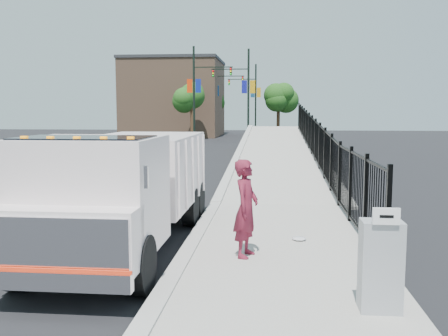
{
  "coord_description": "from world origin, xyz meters",
  "views": [
    {
      "loc": [
        1.6,
        -10.34,
        2.85
      ],
      "look_at": [
        0.43,
        2.0,
        1.4
      ],
      "focal_mm": 40.0,
      "sensor_mm": 36.0,
      "label": 1
    }
  ],
  "objects": [
    {
      "name": "ground",
      "position": [
        0.0,
        0.0,
        0.0
      ],
      "size": [
        120.0,
        120.0,
        0.0
      ],
      "primitive_type": "plane",
      "color": "black",
      "rests_on": "ground"
    },
    {
      "name": "sidewalk",
      "position": [
        1.93,
        -2.0,
        0.06
      ],
      "size": [
        3.55,
        12.0,
        0.12
      ],
      "primitive_type": "cube",
      "color": "#9E998E",
      "rests_on": "ground"
    },
    {
      "name": "curb",
      "position": [
        0.0,
        -2.0,
        0.08
      ],
      "size": [
        0.3,
        12.0,
        0.16
      ],
      "primitive_type": "cube",
      "color": "#ADAAA3",
      "rests_on": "ground"
    },
    {
      "name": "ramp",
      "position": [
        2.12,
        16.0,
        0.0
      ],
      "size": [
        3.95,
        24.06,
        3.19
      ],
      "primitive_type": "cube",
      "rotation": [
        0.06,
        0.0,
        0.0
      ],
      "color": "#9E998E",
      "rests_on": "ground"
    },
    {
      "name": "iron_fence",
      "position": [
        3.55,
        12.0,
        0.9
      ],
      "size": [
        0.1,
        28.0,
        1.8
      ],
      "primitive_type": "cube",
      "color": "black",
      "rests_on": "ground"
    },
    {
      "name": "truck",
      "position": [
        -1.36,
        -0.57,
        1.38
      ],
      "size": [
        2.41,
        7.16,
        2.45
      ],
      "rotation": [
        0.0,
        0.0,
        -0.01
      ],
      "color": "black",
      "rests_on": "ground"
    },
    {
      "name": "worker",
      "position": [
        1.15,
        -1.24,
        1.03
      ],
      "size": [
        0.59,
        0.76,
        1.83
      ],
      "primitive_type": "imported",
      "rotation": [
        0.0,
        0.0,
        1.31
      ],
      "color": "maroon",
      "rests_on": "sidewalk"
    },
    {
      "name": "utility_cabinet",
      "position": [
        3.1,
        -3.6,
        0.75
      ],
      "size": [
        0.55,
        0.4,
        1.25
      ],
      "primitive_type": "cube",
      "color": "gray",
      "rests_on": "sidewalk"
    },
    {
      "name": "arrow_sign",
      "position": [
        3.1,
        -3.82,
        1.48
      ],
      "size": [
        0.35,
        0.04,
        0.22
      ],
      "primitive_type": "cube",
      "color": "white",
      "rests_on": "utility_cabinet"
    },
    {
      "name": "debris",
      "position": [
        2.21,
        0.02,
        0.16
      ],
      "size": [
        0.3,
        0.3,
        0.07
      ],
      "primitive_type": "ellipsoid",
      "color": "silver",
      "rests_on": "sidewalk"
    },
    {
      "name": "light_pole_0",
      "position": [
        -4.48,
        30.66,
        4.36
      ],
      "size": [
        3.77,
        0.22,
        8.0
      ],
      "color": "black",
      "rests_on": "ground"
    },
    {
      "name": "light_pole_1",
      "position": [
        -0.7,
        32.79,
        4.36
      ],
      "size": [
        3.78,
        0.22,
        8.0
      ],
      "color": "black",
      "rests_on": "ground"
    },
    {
      "name": "light_pole_2",
      "position": [
        -4.15,
        41.65,
        4.36
      ],
      "size": [
        3.77,
        0.22,
        8.0
      ],
      "color": "black",
      "rests_on": "ground"
    },
    {
      "name": "light_pole_3",
      "position": [
        -0.54,
        47.08,
        4.36
      ],
      "size": [
        3.77,
        0.22,
        8.0
      ],
      "color": "black",
      "rests_on": "ground"
    },
    {
      "name": "tree_0",
      "position": [
        -5.8,
        36.06,
        3.94
      ],
      "size": [
        2.5,
        2.5,
        5.25
      ],
      "color": "#382314",
      "rests_on": "ground"
    },
    {
      "name": "tree_1",
      "position": [
        2.29,
        41.93,
        3.93
      ],
      "size": [
        2.43,
        2.43,
        5.22
      ],
      "color": "#382314",
      "rests_on": "ground"
    },
    {
      "name": "tree_2",
      "position": [
        -5.14,
        47.62,
        3.93
      ],
      "size": [
        2.4,
        2.4,
        5.2
      ],
      "color": "#382314",
      "rests_on": "ground"
    },
    {
      "name": "building",
      "position": [
        -9.0,
        44.0,
        4.0
      ],
      "size": [
        10.0,
        10.0,
        8.0
      ],
      "primitive_type": "cube",
      "color": "#8C664C",
      "rests_on": "ground"
    }
  ]
}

